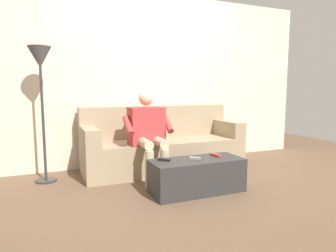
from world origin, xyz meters
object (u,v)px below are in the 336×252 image
object	(u,v)px
remote_red	(215,155)
remote_black	(164,160)
floor_lamp	(40,70)
coffee_table	(197,176)
person_solo_seated	(148,130)
remote_gray	(195,158)
couch	(162,147)

from	to	relation	value
remote_red	remote_black	bearing A→B (deg)	77.62
remote_red	floor_lamp	size ratio (longest dim) A/B	0.10
floor_lamp	remote_black	bearing A→B (deg)	140.85
remote_red	floor_lamp	distance (m)	2.16
coffee_table	remote_black	distance (m)	0.39
person_solo_seated	floor_lamp	distance (m)	1.38
person_solo_seated	floor_lamp	xyz separation A→B (m)	(1.14, -0.36, 0.69)
remote_black	remote_gray	xyz separation A→B (m)	(-0.32, 0.07, 0.00)
coffee_table	remote_gray	size ratio (longest dim) A/B	8.50
remote_black	remote_gray	world-z (taller)	remote_gray
remote_black	floor_lamp	distance (m)	1.72
couch	coffee_table	bearing A→B (deg)	90.00
remote_gray	floor_lamp	size ratio (longest dim) A/B	0.07
person_solo_seated	couch	bearing A→B (deg)	-131.99
remote_red	floor_lamp	bearing A→B (deg)	51.23
couch	remote_gray	bearing A→B (deg)	88.90
remote_black	remote_red	xyz separation A→B (m)	(-0.59, 0.02, 0.00)
person_solo_seated	remote_black	world-z (taller)	person_solo_seated
couch	coffee_table	world-z (taller)	couch
person_solo_seated	remote_black	distance (m)	0.60
person_solo_seated	remote_red	xyz separation A→B (m)	(-0.58, 0.58, -0.23)
person_solo_seated	remote_gray	xyz separation A→B (m)	(-0.30, 0.62, -0.23)
coffee_table	remote_gray	bearing A→B (deg)	-29.38
remote_black	couch	bearing A→B (deg)	-68.25
floor_lamp	coffee_table	bearing A→B (deg)	145.86
remote_black	remote_red	size ratio (longest dim) A/B	0.85
remote_red	person_solo_seated	bearing A→B (deg)	34.57
remote_black	coffee_table	bearing A→B (deg)	-150.76
remote_black	remote_gray	distance (m)	0.33
coffee_table	floor_lamp	world-z (taller)	floor_lamp
coffee_table	remote_red	distance (m)	0.32
remote_red	floor_lamp	xyz separation A→B (m)	(1.72, -0.94, 0.92)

